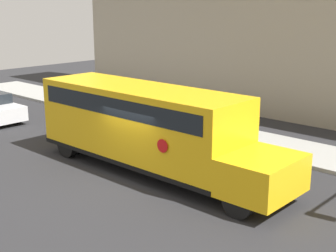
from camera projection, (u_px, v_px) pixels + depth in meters
The scene contains 3 objects.
ground_plane at pixel (138, 178), 16.55m from camera, with size 60.00×60.00×0.00m, color #28282B.
sidewalk_strip at pixel (241, 139), 21.16m from camera, with size 44.00×3.00×0.15m.
school_bus at pixel (147, 124), 16.93m from camera, with size 10.47×2.57×3.09m.
Camera 1 is at (11.31, -10.73, 5.96)m, focal length 50.00 mm.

